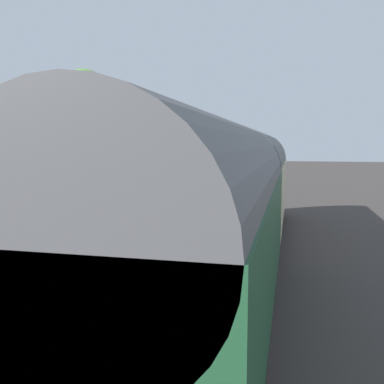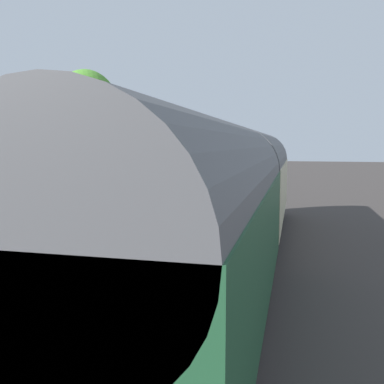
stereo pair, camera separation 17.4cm
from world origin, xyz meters
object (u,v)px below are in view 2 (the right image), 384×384
lamp_post_platform (119,168)px  station_building (107,180)px  planter_by_door (191,206)px  train (236,195)px  planter_corner_building (196,181)px  planter_bench_left (178,192)px  station_sign_board (206,177)px  tree_distant (87,113)px  bench_by_lamp (14,265)px

lamp_post_platform → station_building: bearing=27.7°
lamp_post_platform → planter_by_door: bearing=-0.2°
train → planter_corner_building: size_ratio=21.44×
planter_bench_left → lamp_post_platform: (-11.72, -1.68, 1.94)m
planter_corner_building → station_sign_board: 5.91m
tree_distant → station_building: bearing=-149.1°
planter_bench_left → lamp_post_platform: lamp_post_platform is taller
train → tree_distant: size_ratio=2.40×
planter_by_door → station_sign_board: station_sign_board is taller
train → station_building: bearing=62.1°
station_building → station_sign_board: (6.70, -2.79, -0.33)m
bench_by_lamp → tree_distant: 20.69m
station_sign_board → tree_distant: (3.34, 8.81, 3.86)m
train → planter_bench_left: 9.90m
lamp_post_platform → tree_distant: size_ratio=0.39×
tree_distant → station_sign_board: bearing=-110.7°
tree_distant → planter_bench_left: bearing=-119.6°
planter_corner_building → lamp_post_platform: 18.39m
station_building → lamp_post_platform: 6.73m
bench_by_lamp → lamp_post_platform: (2.65, -1.26, 1.92)m
lamp_post_platform → station_sign_board: size_ratio=2.16×
bench_by_lamp → tree_distant: tree_distant is taller
bench_by_lamp → tree_distant: (18.59, 7.86, 4.57)m
station_sign_board → bench_by_lamp: bearing=176.5°
planter_corner_building → planter_by_door: planter_corner_building is taller
train → lamp_post_platform: train is taller
bench_by_lamp → planter_bench_left: size_ratio=1.62×
station_building → planter_by_door: 3.76m
bench_by_lamp → station_sign_board: (15.25, -0.94, 0.71)m
lamp_post_platform → planter_corner_building: bearing=7.0°
station_building → bench_by_lamp: 8.81m
train → tree_distant: bearing=41.9°
train → planter_bench_left: train is taller
tree_distant → lamp_post_platform: bearing=-150.2°
station_building → planter_bench_left: size_ratio=9.54×
bench_by_lamp → planter_by_door: (10.22, -1.29, -0.18)m
planter_bench_left → station_sign_board: station_sign_board is taller
station_sign_board → planter_by_door: bearing=-176.1°
planter_corner_building → lamp_post_platform: size_ratio=0.29×
bench_by_lamp → planter_bench_left: 14.37m
planter_bench_left → lamp_post_platform: bearing=-171.8°
lamp_post_platform → station_sign_board: bearing=1.4°
train → bench_by_lamp: 6.81m
train → planter_bench_left: (8.86, 4.32, -0.97)m
planter_bench_left → station_building: bearing=166.3°
station_building → bench_by_lamp: size_ratio=5.90×
bench_by_lamp → planter_corner_building: size_ratio=1.45×
bench_by_lamp → planter_by_door: bench_by_lamp is taller
train → lamp_post_platform: size_ratio=6.13×
lamp_post_platform → station_sign_board: (12.61, 0.31, -1.20)m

